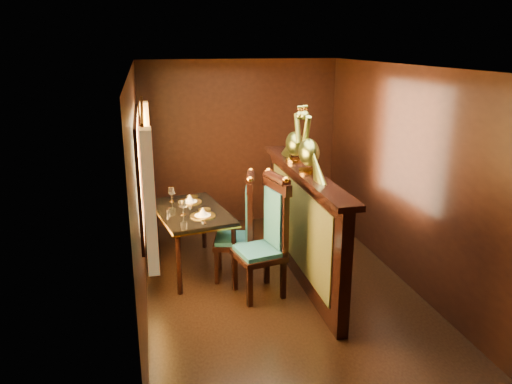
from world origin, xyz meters
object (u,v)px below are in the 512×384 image
chair_left (269,232)px  peacock_right (295,133)px  dining_table (191,215)px  peacock_left (309,140)px  chair_right (244,224)px

chair_left → peacock_right: bearing=40.6°
dining_table → peacock_right: peacock_right is taller
dining_table → peacock_left: bearing=-40.5°
dining_table → chair_right: bearing=-42.8°
peacock_right → dining_table: bearing=171.3°
chair_left → peacock_left: size_ratio=1.95×
dining_table → peacock_left: 1.76m
chair_right → peacock_right: bearing=28.6°
chair_left → peacock_right: size_ratio=2.04×
chair_left → peacock_left: peacock_left is taller
peacock_left → dining_table: bearing=149.9°
peacock_left → peacock_right: bearing=90.0°
dining_table → chair_left: 1.12m
peacock_right → peacock_left: bearing=-90.0°
chair_left → peacock_right: (0.46, 0.62, 0.97)m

